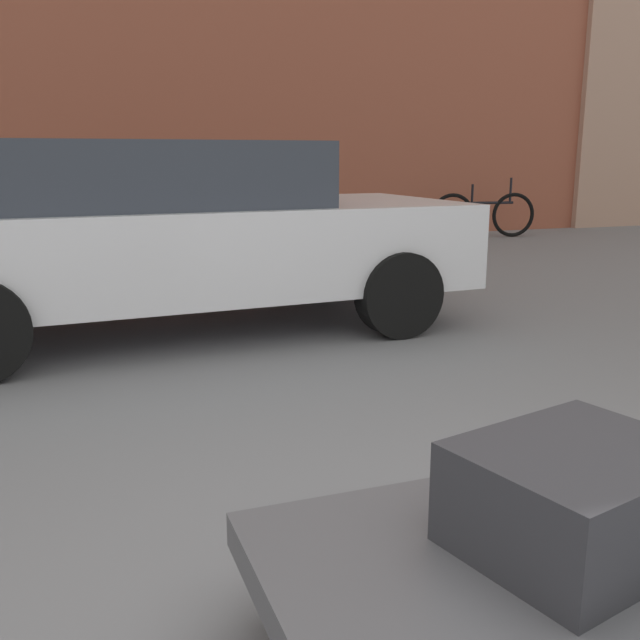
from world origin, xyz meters
TOP-DOWN VIEW (x-y plane):
  - luggage_cart at (0.00, 0.00)m, footprint 1.12×0.90m
  - suitcase_charcoal_front_left at (0.25, -0.03)m, footprint 0.68×0.59m
  - parked_car at (-0.14, 4.05)m, footprint 4.38×2.07m
  - bicycle_leaning at (5.58, 8.65)m, footprint 1.74×0.41m
  - bollard_kerb_near at (2.54, 7.05)m, footprint 0.21×0.21m
  - bollard_kerb_mid at (3.79, 7.05)m, footprint 0.21×0.21m

SIDE VIEW (x-z plane):
  - luggage_cart at x=0.00m, z-range 0.10..0.44m
  - bollard_kerb_near at x=2.54m, z-range 0.00..0.60m
  - bollard_kerb_mid at x=3.79m, z-range 0.00..0.60m
  - bicycle_leaning at x=5.58m, z-range -0.11..0.85m
  - suitcase_charcoal_front_left at x=0.25m, z-range 0.34..0.61m
  - parked_car at x=-0.14m, z-range 0.05..1.47m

